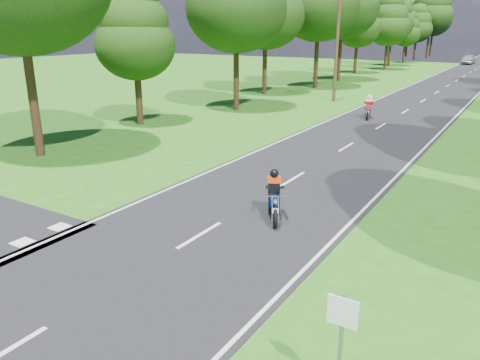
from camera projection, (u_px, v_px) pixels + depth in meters
The scene contains 8 objects.
ground at pixel (151, 265), 11.45m from camera, with size 160.00×160.00×0.00m, color #275B14.
main_road at pixel (457, 81), 51.91m from camera, with size 7.00×140.00×0.02m, color black.
road_markings at pixel (453, 82), 50.45m from camera, with size 7.40×140.00×0.01m.
telegraph_pole at pixel (337, 48), 35.85m from camera, with size 1.20×0.26×8.00m.
road_sign at pixel (341, 336), 6.66m from camera, with size 0.45×0.07×2.00m.
rider_near_blue at pixel (274, 195), 14.03m from camera, with size 0.60×1.79×1.49m, color navy, non-canonical shape.
rider_far_red at pixel (368, 107), 29.74m from camera, with size 0.59×1.78×1.49m, color #9A0E0B, non-canonical shape.
distant_car at pixel (468, 59), 75.23m from camera, with size 1.81×4.49×1.53m, color #ABAEB2.
Camera 1 is at (7.24, -7.57, 5.52)m, focal length 35.00 mm.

